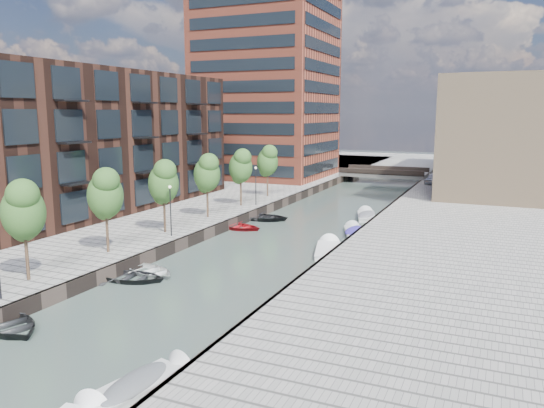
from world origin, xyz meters
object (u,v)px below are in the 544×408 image
Objects in this scene: tree_4 at (207,172)px; car at (434,179)px; sloop_0 at (132,281)px; sloop_4 at (264,220)px; bridge at (384,173)px; motorboat_4 at (366,216)px; sloop_2 at (239,229)px; sloop_3 at (151,274)px; motorboat_3 at (354,232)px; tree_1 at (23,209)px; sloop_1 at (9,329)px; tree_5 at (241,165)px; motorboat_1 at (144,384)px; tree_6 at (268,160)px; tree_3 at (163,181)px; tree_2 at (105,192)px; motorboat_2 at (328,250)px.

tree_4 is 1.45× the size of car.
sloop_4 is at bearing -8.16° from sloop_0.
bridge is 2.51× the size of motorboat_4.
sloop_0 is 16.65m from sloop_2.
bridge is 3.02× the size of sloop_3.
sloop_4 is 1.08× the size of motorboat_3.
sloop_1 is (3.10, -4.15, -5.31)m from tree_1.
motorboat_3 is at bearing -16.78° from tree_5.
motorboat_3 is 1.16× the size of car.
bridge is 2.73× the size of motorboat_1.
tree_6 is (0.00, 7.00, 0.00)m from tree_5.
tree_1 reaches higher than sloop_3.
tree_5 is (0.00, 14.00, 0.00)m from tree_3.
sloop_1 is at bearing -105.12° from motorboat_4.
motorboat_2 is at bearing 37.11° from tree_2.
tree_2 reaches higher than sloop_3.
tree_3 reaches higher than sloop_4.
tree_2 is 1.38× the size of sloop_3.
tree_4 reaches higher than motorboat_1.
motorboat_4 is (12.78, 24.68, -5.11)m from tree_2.
bridge is 41.08m from tree_4.
sloop_0 is 0.85× the size of motorboat_2.
bridge is at bearing 93.81° from motorboat_1.
tree_5 reaches higher than sloop_3.
tree_6 is at bearing 140.70° from motorboat_3.
car is (3.50, 37.65, 1.60)m from motorboat_2.
sloop_1 is 1.11× the size of sloop_3.
tree_4 is at bearing 102.12° from sloop_2.
sloop_1 is at bearing -110.41° from motorboat_3.
sloop_1 reaches higher than sloop_3.
sloop_1 is at bearing -53.24° from tree_1.
tree_1 is 8.08m from sloop_0.
car is at bearing 72.93° from tree_1.
tree_3 is at bearing 90.00° from tree_1.
motorboat_1 is (9.88, -27.57, 0.18)m from sloop_2.
tree_1 is at bearing -97.93° from bridge.
tree_2 is at bearing -95.31° from car.
tree_5 is 9.00m from sloop_2.
tree_6 is at bearing 90.00° from tree_3.
tree_4 is 1.28× the size of sloop_0.
sloop_4 is at bearing -98.22° from bridge.
tree_1 is 9.26m from sloop_3.
tree_4 is 7.00m from tree_5.
tree_6 is at bearing -116.36° from car.
sloop_1 is at bearing -94.74° from bridge.
motorboat_2 is 1.34× the size of car.
motorboat_1 is at bearing -86.19° from bridge.
tree_3 is 1.00× the size of tree_6.
tree_5 is 15.05m from motorboat_3.
sloop_0 is at bearing -127.86° from motorboat_2.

